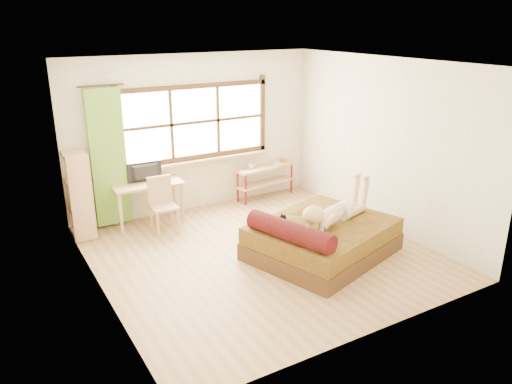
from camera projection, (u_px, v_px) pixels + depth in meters
floor at (262, 254)px, 7.24m from camera, size 4.50×4.50×0.00m
ceiling at (263, 63)px, 6.35m from camera, size 4.50×4.50×0.00m
wall_back at (195, 134)px, 8.62m from camera, size 4.50×0.00×4.50m
wall_front at (379, 219)px, 4.96m from camera, size 4.50×0.00×4.50m
wall_left at (94, 192)px, 5.72m from camera, size 0.00×4.50×4.50m
wall_right at (384, 145)px, 7.87m from camera, size 0.00×4.50×4.50m
window at (195, 125)px, 8.55m from camera, size 2.80×0.16×1.46m
curtain at (108, 158)px, 7.85m from camera, size 0.55×0.10×2.20m
bed at (321, 238)px, 7.12m from camera, size 2.30×2.05×0.74m
woman at (335, 203)px, 7.02m from camera, size 1.41×0.76×0.58m
kitten at (277, 223)px, 6.78m from camera, size 0.31×0.20×0.23m
desk at (148, 188)px, 8.14m from camera, size 1.14×0.56×0.70m
monitor at (146, 173)px, 8.10m from camera, size 0.57×0.10×0.33m
chair at (162, 201)px, 7.93m from camera, size 0.41×0.41×0.88m
pipe_shelf at (266, 174)px, 9.42m from camera, size 1.25×0.48×0.69m
cup at (252, 166)px, 9.19m from camera, size 0.15×0.15×0.10m
book at (274, 164)px, 9.45m from camera, size 0.17×0.22×0.02m
bookshelf at (79, 194)px, 7.66m from camera, size 0.36×0.60×1.36m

